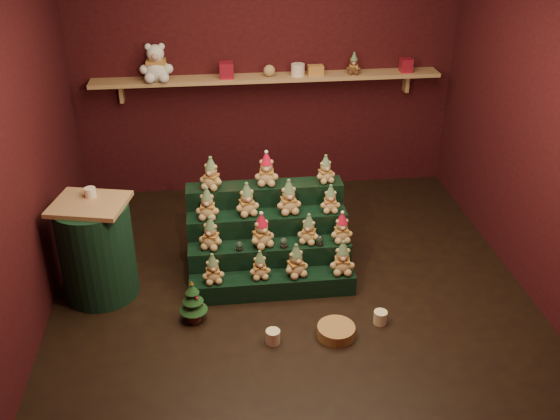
{
  "coord_description": "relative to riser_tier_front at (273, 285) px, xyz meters",
  "views": [
    {
      "loc": [
        -0.6,
        -4.38,
        3.19
      ],
      "look_at": [
        -0.06,
        0.25,
        0.63
      ],
      "focal_mm": 40.0,
      "sensor_mm": 36.0,
      "label": 1
    }
  ],
  "objects": [
    {
      "name": "brown_bear",
      "position": [
        1.05,
        1.92,
        1.34
      ],
      "size": [
        0.18,
        0.16,
        0.21
      ],
      "primitive_type": null,
      "rotation": [
        0.0,
        0.0,
        -0.19
      ],
      "color": "#53321B",
      "rests_on": "back_shelf"
    },
    {
      "name": "front_wall",
      "position": [
        0.16,
        -1.97,
        1.31
      ],
      "size": [
        4.0,
        0.1,
        2.8
      ],
      "primitive_type": "cube",
      "color": "black",
      "rests_on": "ground"
    },
    {
      "name": "ground",
      "position": [
        0.16,
        0.08,
        -0.09
      ],
      "size": [
        4.0,
        4.0,
        0.0
      ],
      "primitive_type": "plane",
      "color": "black",
      "rests_on": "ground"
    },
    {
      "name": "teddy_8",
      "position": [
        -0.51,
        0.43,
        0.59
      ],
      "size": [
        0.22,
        0.21,
        0.28
      ],
      "primitive_type": null,
      "rotation": [
        0.0,
        0.0,
        -0.13
      ],
      "color": "tan",
      "rests_on": "riser_tier_midback"
    },
    {
      "name": "teddy_10",
      "position": [
        0.19,
        0.45,
        0.6
      ],
      "size": [
        0.24,
        0.22,
        0.3
      ],
      "primitive_type": null,
      "rotation": [
        0.0,
        0.0,
        0.12
      ],
      "color": "tan",
      "rests_on": "riser_tier_midback"
    },
    {
      "name": "teddy_2",
      "position": [
        0.2,
        0.0,
        0.23
      ],
      "size": [
        0.26,
        0.24,
        0.29
      ],
      "primitive_type": null,
      "rotation": [
        0.0,
        0.0,
        0.34
      ],
      "color": "tan",
      "rests_on": "riser_tier_front"
    },
    {
      "name": "riser_tier_back",
      "position": [
        0.0,
        0.66,
        0.27
      ],
      "size": [
        1.4,
        0.22,
        0.72
      ],
      "primitive_type": "cube",
      "color": "black",
      "rests_on": "ground"
    },
    {
      "name": "teddy_3",
      "position": [
        0.59,
        -0.01,
        0.24
      ],
      "size": [
        0.23,
        0.21,
        0.3
      ],
      "primitive_type": null,
      "rotation": [
        0.0,
        0.0,
        -0.11
      ],
      "color": "tan",
      "rests_on": "riser_tier_front"
    },
    {
      "name": "snow_globe_b",
      "position": [
        0.11,
        0.16,
        0.32
      ],
      "size": [
        0.07,
        0.07,
        0.09
      ],
      "color": "black",
      "rests_on": "riser_tier_midfront"
    },
    {
      "name": "scarf_gift_box",
      "position": [
        0.66,
        1.93,
        1.28
      ],
      "size": [
        0.16,
        0.1,
        0.1
      ],
      "primitive_type": "cube",
      "color": "orange",
      "rests_on": "back_shelf"
    },
    {
      "name": "white_bear",
      "position": [
        -0.95,
        1.92,
        1.46
      ],
      "size": [
        0.33,
        0.3,
        0.47
      ],
      "primitive_type": null,
      "rotation": [
        0.0,
        0.0,
        -0.0
      ],
      "color": "silver",
      "rests_on": "back_shelf"
    },
    {
      "name": "teddy_5",
      "position": [
        -0.07,
        0.21,
        0.42
      ],
      "size": [
        0.28,
        0.27,
        0.3
      ],
      "primitive_type": null,
      "rotation": [
        0.0,
        0.0,
        0.46
      ],
      "color": "tan",
      "rests_on": "riser_tier_midfront"
    },
    {
      "name": "wicker_basket",
      "position": [
        0.43,
        -0.6,
        -0.04
      ],
      "size": [
        0.39,
        0.39,
        0.09
      ],
      "primitive_type": "cylinder",
      "rotation": [
        0.0,
        0.0,
        -0.43
      ],
      "color": "#AD8446",
      "rests_on": "ground"
    },
    {
      "name": "teddy_1",
      "position": [
        -0.11,
        0.0,
        0.21
      ],
      "size": [
        0.19,
        0.17,
        0.25
      ],
      "primitive_type": null,
      "rotation": [
        0.0,
        0.0,
        0.07
      ],
      "color": "tan",
      "rests_on": "riser_tier_front"
    },
    {
      "name": "back_wall",
      "position": [
        0.16,
        2.13,
        1.31
      ],
      "size": [
        4.0,
        0.1,
        2.8
      ],
      "primitive_type": "cube",
      "color": "black",
      "rests_on": "ground"
    },
    {
      "name": "riser_tier_midback",
      "position": [
        0.0,
        0.44,
        0.18
      ],
      "size": [
        1.4,
        0.22,
        0.54
      ],
      "primitive_type": "cube",
      "color": "black",
      "rests_on": "ground"
    },
    {
      "name": "mini_christmas_tree",
      "position": [
        -0.66,
        -0.27,
        0.09
      ],
      "size": [
        0.22,
        0.22,
        0.38
      ],
      "rotation": [
        0.0,
        0.0,
        0.11
      ],
      "color": "#4D261B",
      "rests_on": "ground"
    },
    {
      "name": "gift_tin_cream",
      "position": [
        0.47,
        1.93,
        1.29
      ],
      "size": [
        0.14,
        0.14,
        0.12
      ],
      "primitive_type": "cylinder",
      "color": "beige",
      "rests_on": "back_shelf"
    },
    {
      "name": "teddy_14",
      "position": [
        0.55,
        0.65,
        0.75
      ],
      "size": [
        0.21,
        0.2,
        0.25
      ],
      "primitive_type": null,
      "rotation": [
        0.0,
        0.0,
        0.27
      ],
      "color": "tan",
      "rests_on": "riser_tier_back"
    },
    {
      "name": "riser_tier_front",
      "position": [
        0.0,
        0.0,
        0.0
      ],
      "size": [
        1.4,
        0.22,
        0.18
      ],
      "primitive_type": "cube",
      "color": "black",
      "rests_on": "ground"
    },
    {
      "name": "teddy_9",
      "position": [
        -0.17,
        0.46,
        0.6
      ],
      "size": [
        0.24,
        0.23,
        0.29
      ],
      "primitive_type": null,
      "rotation": [
        0.0,
        0.0,
        0.22
      ],
      "color": "tan",
      "rests_on": "riser_tier_midback"
    },
    {
      "name": "teddy_4",
      "position": [
        -0.5,
        0.23,
        0.41
      ],
      "size": [
        0.25,
        0.24,
        0.28
      ],
      "primitive_type": null,
      "rotation": [
        0.0,
        0.0,
        -0.36
      ],
      "color": "tan",
      "rests_on": "riser_tier_midfront"
    },
    {
      "name": "right_wall",
      "position": [
        2.21,
        0.08,
        1.31
      ],
      "size": [
        0.1,
        4.0,
        2.8
      ],
      "primitive_type": "cube",
      "color": "black",
      "rests_on": "ground"
    },
    {
      "name": "mug_right",
      "position": [
        0.81,
        -0.49,
        -0.04
      ],
      "size": [
        0.11,
        0.11,
        0.11
      ],
      "primitive_type": "cylinder",
      "color": "beige",
      "rests_on": "ground"
    },
    {
      "name": "teddy_11",
      "position": [
        0.55,
        0.42,
        0.57
      ],
      "size": [
        0.19,
        0.17,
        0.25
      ],
      "primitive_type": null,
      "rotation": [
        0.0,
        0.0,
        -0.06
      ],
      "color": "tan",
      "rests_on": "riser_tier_midback"
    },
    {
      "name": "table_ornament",
      "position": [
        -1.44,
        0.29,
        0.82
      ],
      "size": [
        0.09,
        0.09,
        0.07
      ],
      "primitive_type": "cylinder",
      "color": "beige",
      "rests_on": "side_table"
    },
    {
      "name": "shelf_plush_ball",
      "position": [
        0.18,
        1.93,
        1.29
      ],
      "size": [
        0.12,
        0.12,
        0.12
      ],
      "primitive_type": "sphere",
      "color": "tan",
      "rests_on": "back_shelf"
    },
    {
      "name": "left_wall",
      "position": [
        -1.89,
        0.08,
        1.31
      ],
      "size": [
        0.1,
        4.0,
        2.8
      ],
      "primitive_type": "cube",
      "color": "black",
      "rests_on": "ground"
    },
    {
      "name": "teddy_7",
      "position": [
        0.62,
        0.21,
        0.4
      ],
      "size": [
        0.2,
        0.18,
        0.27
      ],
      "primitive_type": null,
      "rotation": [
        0.0,
        0.0,
        0.03
      ],
      "color": "tan",
      "rests_on": "riser_tier_midfront"
    },
    {
      "name": "snow_globe_c",
      "position": [
        0.42,
        0.16,
        0.32
      ],
      "size": [
        0.07,
        0.07,
        0.09
      ],
      "color": "black",
      "rests_on": "riser_tier_midfront"
    },
    {
      "name": "side_table",
      "position": [
        -1.44,
        0.19,
        0.34
      ],
      "size": [
        0.67,
        0.61,
        0.87
      ],
      "rotation": [
        0.0,
        0.0,
        -0.24
      ],
      "color": "tan",
      "rests_on": "ground"
    },
    {
      "name": "teddy_12",
      "position": [
        -0.47,
        0.64,
        0.77
      ],
      "size": [
        0.26,
        0.25,
        0.29
      ],
      "primitive_type": null,
      "rotation": [
        0.0,
        0.0,
        -0.42
      ],
      "color": "tan",
      "rests_on": "riser_tier_back"
    },
    {
      "name": "mug_left",
      "position": [
        -0.06,
        -0.62,
        -0.03
      ],
      "size": [
        0.11,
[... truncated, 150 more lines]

